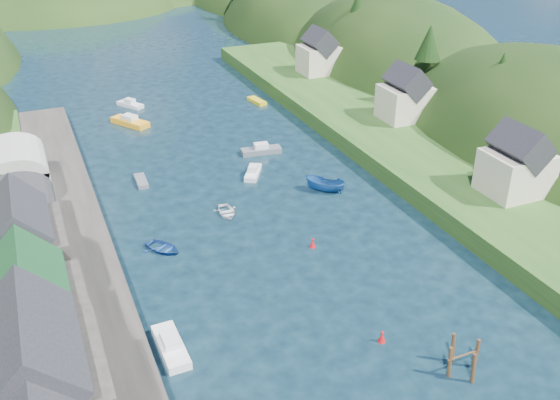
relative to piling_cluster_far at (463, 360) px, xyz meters
name	(u,v)px	position (x,y,z in m)	size (l,w,h in m)	color
ground	(219,158)	(-4.76, 48.00, -1.15)	(600.00, 600.00, 0.00)	black
hillside_right	(392,110)	(40.24, 73.00, -8.56)	(36.00, 245.56, 48.00)	black
far_hills	(99,40)	(-3.54, 172.00, -11.95)	(103.00, 68.00, 44.00)	black
hill_trees	(191,55)	(-3.93, 62.38, 9.99)	(92.87, 145.28, 12.12)	black
quay_left	(63,320)	(-28.76, 18.00, -0.15)	(12.00, 110.00, 2.00)	#2D2B28
quayside_buildings	(39,377)	(-30.76, 4.39, 5.94)	(8.00, 35.84, 12.90)	#2D2B28
boat_sheds	(18,190)	(-30.76, 37.00, 4.13)	(7.00, 21.00, 7.50)	#2D2D30
terrace_right	(410,149)	(20.24, 38.00, 0.05)	(16.00, 120.00, 2.40)	#234719
right_bank_cottages	(398,97)	(23.24, 46.33, 4.70)	(9.00, 59.24, 8.41)	beige
piling_cluster_far	(463,360)	(0.00, 0.00, 0.00)	(3.09, 2.89, 3.43)	#382314
channel_buoy_near	(382,337)	(-4.00, 5.62, -0.67)	(0.70, 0.70, 1.10)	#AE0D11
channel_buoy_far	(313,243)	(-2.80, 21.66, -0.67)	(0.70, 0.70, 1.10)	#AE0D11
moored_boats	(218,221)	(-10.72, 30.10, -0.55)	(32.39, 88.51, 2.22)	white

